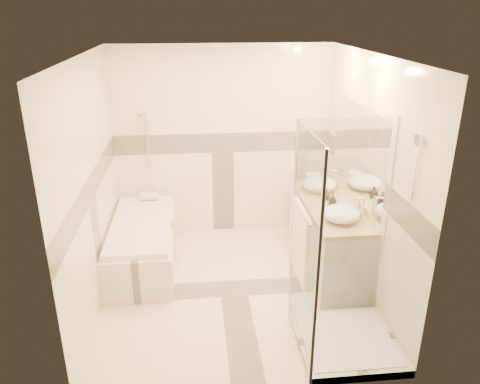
{
  "coord_description": "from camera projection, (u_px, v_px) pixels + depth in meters",
  "views": [
    {
      "loc": [
        -0.38,
        -4.41,
        2.92
      ],
      "look_at": [
        0.1,
        0.25,
        1.05
      ],
      "focal_mm": 35.0,
      "sensor_mm": 36.0,
      "label": 1
    }
  ],
  "objects": [
    {
      "name": "bathtub",
      "position": [
        143.0,
        241.0,
        5.58
      ],
      "size": [
        0.75,
        1.7,
        0.56
      ],
      "color": "beige",
      "rests_on": "ground"
    },
    {
      "name": "vanity",
      "position": [
        327.0,
        237.0,
        5.42
      ],
      "size": [
        0.58,
        1.62,
        0.85
      ],
      "color": "silver",
      "rests_on": "ground"
    },
    {
      "name": "folded_towels",
      "position": [
        314.0,
        180.0,
        5.85
      ],
      "size": [
        0.19,
        0.29,
        0.09
      ],
      "primitive_type": "cube",
      "rotation": [
        0.0,
        0.0,
        -0.05
      ],
      "color": "white",
      "rests_on": "vanity"
    },
    {
      "name": "amenity_bottle_a",
      "position": [
        332.0,
        201.0,
        5.1
      ],
      "size": [
        0.08,
        0.08,
        0.17
      ],
      "primitive_type": "imported",
      "rotation": [
        0.0,
        0.0,
        -0.09
      ],
      "color": "black",
      "rests_on": "vanity"
    },
    {
      "name": "faucet_near",
      "position": [
        337.0,
        178.0,
        5.6
      ],
      "size": [
        0.11,
        0.03,
        0.26
      ],
      "color": "silver",
      "rests_on": "vanity"
    },
    {
      "name": "faucet_far",
      "position": [
        362.0,
        207.0,
        4.8
      ],
      "size": [
        0.11,
        0.03,
        0.26
      ],
      "color": "silver",
      "rests_on": "vanity"
    },
    {
      "name": "vessel_sink_near",
      "position": [
        319.0,
        184.0,
        5.6
      ],
      "size": [
        0.41,
        0.41,
        0.16
      ],
      "primitive_type": "ellipsoid",
      "color": "white",
      "rests_on": "vanity"
    },
    {
      "name": "vessel_sink_far",
      "position": [
        341.0,
        214.0,
        4.81
      ],
      "size": [
        0.39,
        0.39,
        0.16
      ],
      "primitive_type": "ellipsoid",
      "color": "white",
      "rests_on": "vanity"
    },
    {
      "name": "room",
      "position": [
        238.0,
        182.0,
        4.74
      ],
      "size": [
        2.82,
        3.02,
        2.52
      ],
      "color": "beige",
      "rests_on": "ground"
    },
    {
      "name": "amenity_bottle_b",
      "position": [
        326.0,
        194.0,
        5.34
      ],
      "size": [
        0.13,
        0.13,
        0.13
      ],
      "primitive_type": "imported",
      "rotation": [
        0.0,
        0.0,
        -0.35
      ],
      "color": "black",
      "rests_on": "vanity"
    },
    {
      "name": "rolled_towel",
      "position": [
        149.0,
        196.0,
        6.08
      ],
      "size": [
        0.24,
        0.11,
        0.11
      ],
      "primitive_type": "cylinder",
      "rotation": [
        0.0,
        1.57,
        0.0
      ],
      "color": "white",
      "rests_on": "bathtub"
    },
    {
      "name": "shower_enclosure",
      "position": [
        335.0,
        295.0,
        4.19
      ],
      "size": [
        0.96,
        0.93,
        2.04
      ],
      "color": "beige",
      "rests_on": "ground"
    }
  ]
}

